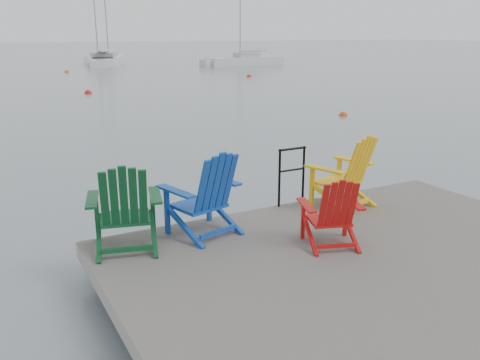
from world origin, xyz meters
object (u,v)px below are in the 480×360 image
handrail (292,171)px  chair_red (333,211)px  sailboat_mid (108,61)px  chair_blue (206,193)px  buoy_a (343,116)px  buoy_d (67,72)px  buoy_b (88,94)px  chair_green (125,207)px  sailboat_far (244,62)px  buoy_c (249,77)px  sailboat_near (99,61)px  chair_yellow (346,171)px

handrail → chair_red: bearing=-106.2°
sailboat_mid → chair_blue: bearing=-79.4°
buoy_a → buoy_d: 28.95m
chair_red → buoy_b: 23.09m
chair_green → sailboat_mid: bearing=91.3°
chair_green → buoy_a: chair_green is taller
chair_green → sailboat_far: size_ratio=0.10×
chair_red → handrail: bearing=93.2°
sailboat_mid → buoy_d: (-5.63, -8.83, -0.35)m
buoy_a → buoy_c: 18.67m
sailboat_mid → buoy_c: sailboat_mid is taller
buoy_d → sailboat_near: bearing=62.3°
sailboat_near → buoy_b: sailboat_near is taller
buoy_c → buoy_a: bearing=-108.1°
sailboat_near → sailboat_far: sailboat_near is taller
handrail → chair_green: 2.78m
buoy_a → sailboat_far: bearing=68.1°
chair_blue → buoy_d: bearing=68.1°
chair_blue → buoy_d: (4.99, 38.04, -1.07)m
chair_red → chair_green: bearing=173.7°
chair_red → buoy_c: bearing=82.0°
sailboat_mid → handrail: bearing=-77.5°
handrail → sailboat_mid: bearing=79.1°
handrail → chair_red: (-0.46, -1.59, -0.08)m
chair_blue → chair_yellow: chair_blue is taller
sailboat_far → buoy_b: 26.20m
chair_blue → chair_red: chair_blue is taller
chair_blue → buoy_b: chair_blue is taller
handrail → buoy_b: size_ratio=2.29×
buoy_a → sailboat_near: bearing=90.7°
buoy_d → chair_green: bearing=-99.0°
chair_red → sailboat_near: sailboat_near is taller
sailboat_far → buoy_c: bearing=147.2°
chair_red → buoy_d: size_ratio=2.48×
chair_green → buoy_a: size_ratio=3.44×
sailboat_far → buoy_b: bearing=127.3°
chair_red → sailboat_near: bearing=99.4°
chair_yellow → sailboat_near: (7.43, 47.14, -0.71)m
chair_red → buoy_a: (8.98, 10.66, -0.96)m
sailboat_near → chair_blue: bearing=-95.2°
chair_yellow → buoy_c: 30.55m
handrail → sailboat_far: size_ratio=0.08×
buoy_c → sailboat_mid: bearing=105.3°
sailboat_mid → buoy_d: 10.48m
sailboat_near → chair_yellow: bearing=-92.5°
buoy_c → sailboat_near: bearing=107.4°
chair_yellow → buoy_d: size_ratio=3.06×
handrail → buoy_a: handrail is taller
chair_green → buoy_a: bearing=55.6°
buoy_c → sailboat_far: bearing=62.9°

